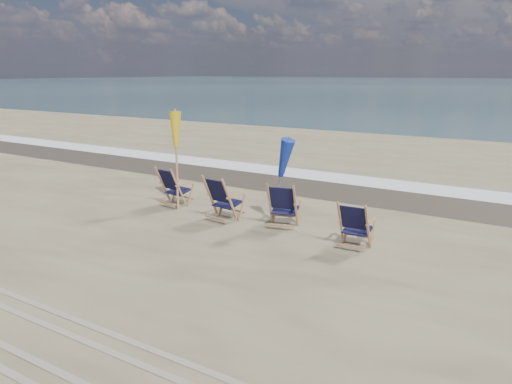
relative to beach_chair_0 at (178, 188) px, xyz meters
The scene contains 9 objects.
surf_foam 6.07m from the beach_chair_0, 63.85° to the left, with size 200.00×1.40×0.01m, color silver.
wet_sand_strip 4.78m from the beach_chair_0, 55.85° to the left, with size 200.00×2.60×0.00m, color #42362A.
tire_tracks 6.28m from the beach_chair_0, 64.81° to the right, with size 80.00×1.30×0.01m, color gray, non-canonical shape.
beach_chair_0 is the anchor object (origin of this frame).
beach_chair_1 1.82m from the beach_chair_0, 11.76° to the right, with size 0.68×0.76×1.06m, color black, non-canonical shape.
beach_chair_2 3.20m from the beach_chair_0, ahead, with size 0.65×0.73×1.01m, color black, non-canonical shape.
beach_chair_3 4.98m from the beach_chair_0, ahead, with size 0.60×0.68×0.94m, color black, non-canonical shape.
umbrella_yellow 1.30m from the beach_chair_0, 135.02° to the left, with size 0.30×0.30×2.34m.
umbrella_blue 2.84m from the beach_chair_0, ahead, with size 0.30×0.30×1.95m.
Camera 1 is at (5.23, -6.10, 3.29)m, focal length 35.00 mm.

